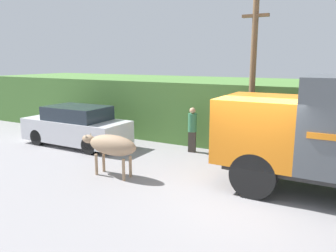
{
  "coord_description": "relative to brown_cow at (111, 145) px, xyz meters",
  "views": [
    {
      "loc": [
        2.03,
        -7.76,
        3.48
      ],
      "look_at": [
        -2.55,
        0.53,
        1.57
      ],
      "focal_mm": 35.0,
      "sensor_mm": 36.0,
      "label": 1
    }
  ],
  "objects": [
    {
      "name": "brown_cow",
      "position": [
        0.0,
        0.0,
        0.0
      ],
      "size": [
        2.01,
        0.62,
        1.28
      ],
      "rotation": [
        0.0,
        0.0,
        -0.21
      ],
      "color": "#9E7F60",
      "rests_on": "ground_plane"
    },
    {
      "name": "utility_pole",
      "position": [
        3.14,
        3.95,
        1.98
      ],
      "size": [
        0.9,
        0.21,
        5.62
      ],
      "color": "brown",
      "rests_on": "ground_plane"
    },
    {
      "name": "pedestrian_on_hill",
      "position": [
        1.02,
        3.6,
        -0.0
      ],
      "size": [
        0.39,
        0.39,
        1.72
      ],
      "rotation": [
        0.0,
        0.0,
        3.35
      ],
      "color": "#38332D",
      "rests_on": "ground_plane"
    },
    {
      "name": "ground_plane",
      "position": [
        4.09,
        0.23,
        -0.95
      ],
      "size": [
        60.0,
        60.0,
        0.0
      ],
      "primitive_type": "plane",
      "color": "gray"
    },
    {
      "name": "parked_suv",
      "position": [
        -3.6,
        2.21,
        -0.16
      ],
      "size": [
        4.57,
        1.8,
        1.64
      ],
      "rotation": [
        0.0,
        0.0,
        -0.02
      ],
      "color": "silver",
      "rests_on": "ground_plane"
    },
    {
      "name": "hillside_embankment",
      "position": [
        4.09,
        7.0,
        0.33
      ],
      "size": [
        32.0,
        5.49,
        2.58
      ],
      "color": "#4C7A38",
      "rests_on": "ground_plane"
    }
  ]
}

